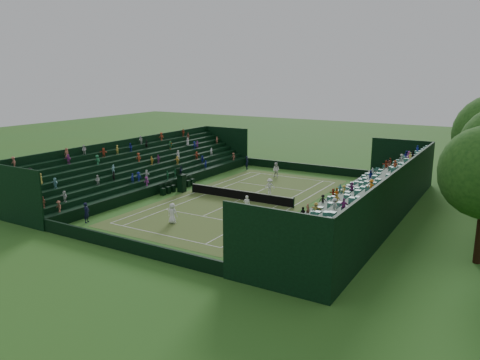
# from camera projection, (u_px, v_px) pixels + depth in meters

# --- Properties ---
(ground) EXTENTS (160.00, 160.00, 0.00)m
(ground) POSITION_uv_depth(u_px,v_px,m) (240.00, 200.00, 46.04)
(ground) COLOR #366821
(ground) RESTS_ON ground
(court_surface) EXTENTS (12.97, 26.77, 0.01)m
(court_surface) POSITION_uv_depth(u_px,v_px,m) (240.00, 200.00, 46.04)
(court_surface) COLOR #306D24
(court_surface) RESTS_ON ground
(perimeter_wall_north) EXTENTS (17.17, 0.20, 1.00)m
(perimeter_wall_north) POSITION_uv_depth(u_px,v_px,m) (304.00, 167.00, 59.24)
(perimeter_wall_north) COLOR black
(perimeter_wall_north) RESTS_ON ground
(perimeter_wall_south) EXTENTS (17.17, 0.20, 1.00)m
(perimeter_wall_south) POSITION_uv_depth(u_px,v_px,m) (124.00, 245.00, 32.62)
(perimeter_wall_south) COLOR black
(perimeter_wall_south) RESTS_ON ground
(perimeter_wall_east) EXTENTS (0.20, 31.77, 1.00)m
(perimeter_wall_east) POSITION_uv_depth(u_px,v_px,m) (322.00, 207.00, 41.70)
(perimeter_wall_east) COLOR black
(perimeter_wall_east) RESTS_ON ground
(perimeter_wall_west) EXTENTS (0.20, 31.77, 1.00)m
(perimeter_wall_west) POSITION_uv_depth(u_px,v_px,m) (172.00, 185.00, 50.16)
(perimeter_wall_west) COLOR black
(perimeter_wall_west) RESTS_ON ground
(north_grandstand) EXTENTS (6.60, 32.00, 4.90)m
(north_grandstand) POSITION_uv_depth(u_px,v_px,m) (369.00, 202.00, 39.38)
(north_grandstand) COLOR black
(north_grandstand) RESTS_ON ground
(south_grandstand) EXTENTS (6.60, 32.00, 4.90)m
(south_grandstand) POSITION_uv_depth(u_px,v_px,m) (142.00, 171.00, 52.01)
(south_grandstand) COLOR black
(south_grandstand) RESTS_ON ground
(tennis_net) EXTENTS (11.67, 0.10, 1.06)m
(tennis_net) POSITION_uv_depth(u_px,v_px,m) (240.00, 195.00, 45.92)
(tennis_net) COLOR black
(tennis_net) RESTS_ON ground
(scoreboard_tower) EXTENTS (2.00, 1.00, 3.70)m
(scoreboard_tower) POSITION_uv_depth(u_px,v_px,m) (459.00, 160.00, 49.89)
(scoreboard_tower) COLOR black
(scoreboard_tower) RESTS_ON ground
(umpire_chair) EXTENTS (0.88, 0.88, 2.78)m
(umpire_chair) POSITION_uv_depth(u_px,v_px,m) (182.00, 181.00, 48.91)
(umpire_chair) COLOR black
(umpire_chair) RESTS_ON ground
(courtside_chairs) EXTENTS (0.48, 5.45, 1.03)m
(courtside_chairs) POSITION_uv_depth(u_px,v_px,m) (178.00, 186.00, 49.82)
(courtside_chairs) COLOR black
(courtside_chairs) RESTS_ON ground
(player_near_west) EXTENTS (0.92, 0.67, 1.73)m
(player_near_west) POSITION_uv_depth(u_px,v_px,m) (172.00, 213.00, 38.65)
(player_near_west) COLOR white
(player_near_west) RESTS_ON ground
(player_near_east) EXTENTS (0.71, 0.63, 1.63)m
(player_near_east) POSITION_uv_depth(u_px,v_px,m) (247.00, 204.00, 41.50)
(player_near_east) COLOR white
(player_near_east) RESTS_ON ground
(player_far_west) EXTENTS (0.92, 0.75, 1.79)m
(player_far_west) POSITION_uv_depth(u_px,v_px,m) (276.00, 170.00, 55.82)
(player_far_west) COLOR white
(player_far_west) RESTS_ON ground
(player_far_east) EXTENTS (1.21, 1.06, 1.62)m
(player_far_east) POSITION_uv_depth(u_px,v_px,m) (270.00, 186.00, 48.11)
(player_far_east) COLOR white
(player_far_east) RESTS_ON ground
(line_judge_north) EXTENTS (0.64, 0.75, 1.74)m
(line_judge_north) POSITION_uv_depth(u_px,v_px,m) (247.00, 163.00, 60.46)
(line_judge_north) COLOR black
(line_judge_north) RESTS_ON ground
(line_judge_south) EXTENTS (0.59, 0.73, 1.72)m
(line_judge_south) POSITION_uv_depth(u_px,v_px,m) (87.00, 213.00, 38.86)
(line_judge_south) COLOR black
(line_judge_south) RESTS_ON ground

